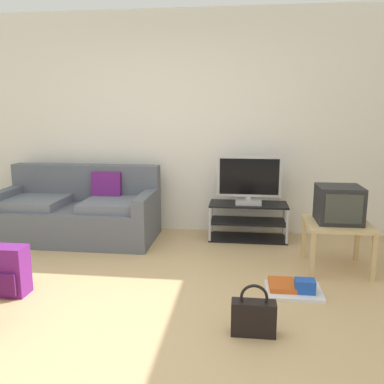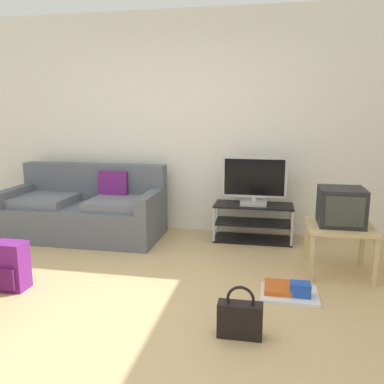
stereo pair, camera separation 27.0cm
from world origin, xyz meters
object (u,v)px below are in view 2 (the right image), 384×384
Objects in this scene: crt_tv at (341,207)px; backpack at (11,266)px; flat_tv at (254,181)px; handbag at (240,318)px; floor_tray at (289,291)px; tv_stand at (253,222)px; couch at (86,210)px; side_table at (340,232)px.

crt_tv is 0.97× the size of backpack.
flat_tv reaches higher than crt_tv.
handbag reaches higher than floor_tray.
crt_tv is at bearing -45.09° from tv_stand.
side_table is (2.84, -0.65, 0.08)m from couch.
side_table reaches higher than backpack.
backpack is at bearing -138.10° from tv_stand.
backpack is at bearing -88.13° from couch.
flat_tv is at bearing 104.18° from floor_tray.
backpack is (-2.79, -0.93, -0.43)m from crt_tv.
crt_tv reaches higher than side_table.
flat_tv is 1.59× the size of floor_tray.
tv_stand is 2.51× the size of handbag.
flat_tv is 1.21m from side_table.
couch is 2.51× the size of flat_tv.
couch is 2.92m from side_table.
couch is 3.14× the size of side_table.
tv_stand reaches higher than handbag.
couch is at bearing 167.18° from side_table.
flat_tv is 2.04× the size of handbag.
tv_stand is 2.15m from handbag.
crt_tv is at bearing 90.00° from side_table.
side_table is at bearing 57.75° from handbag.
flat_tv is 2.20m from handbag.
crt_tv is at bearing 52.87° from floor_tray.
couch is 2.03m from tv_stand.
handbag is (1.98, -0.38, -0.07)m from backpack.
couch reaches higher than backpack.
couch is 2.70m from floor_tray.
couch is 2.81m from handbag.
tv_stand is 1.25m from crt_tv.
floor_tray is at bearing -76.04° from tv_stand.
couch reaches higher than crt_tv.
backpack is at bearing -138.47° from flat_tv.
side_table is 2.94m from backpack.
crt_tv is at bearing 58.07° from handbag.
handbag is 0.78× the size of floor_tray.
couch is 2.04× the size of tv_stand.
tv_stand is (2.01, 0.20, -0.10)m from couch.
couch is 4.62× the size of crt_tv.
couch is 2.93m from crt_tv.
side_table is (0.83, -0.85, 0.18)m from tv_stand.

